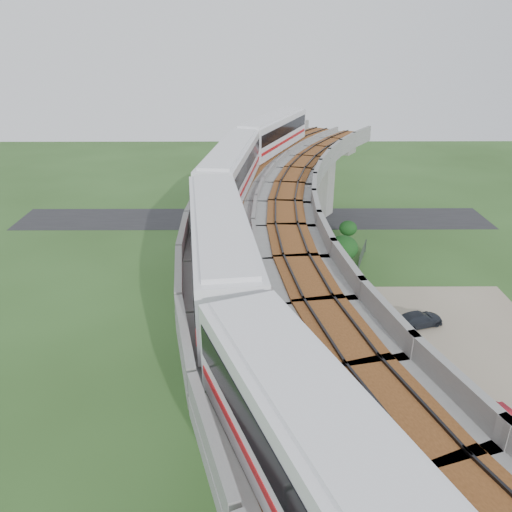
% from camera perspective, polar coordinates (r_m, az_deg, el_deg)
% --- Properties ---
extents(ground, '(160.00, 160.00, 0.00)m').
position_cam_1_polar(ground, '(37.69, -0.23, -11.45)').
color(ground, '#2B491D').
rests_on(ground, ground).
extents(dirt_lot, '(18.00, 26.00, 0.04)m').
position_cam_1_polar(dirt_lot, '(38.71, 21.51, -12.30)').
color(dirt_lot, gray).
rests_on(dirt_lot, ground).
extents(asphalt_road, '(60.00, 8.00, 0.03)m').
position_cam_1_polar(asphalt_road, '(64.48, -0.30, 4.29)').
color(asphalt_road, '#232326').
rests_on(asphalt_road, ground).
extents(viaduct, '(19.58, 73.98, 11.40)m').
position_cam_1_polar(viaduct, '(33.46, 6.34, 1.35)').
color(viaduct, '#99968E').
rests_on(viaduct, ground).
extents(metro_train, '(11.12, 61.34, 3.64)m').
position_cam_1_polar(metro_train, '(31.31, 0.39, 6.24)').
color(metro_train, silver).
rests_on(metro_train, ground).
extents(fence, '(3.87, 38.73, 1.50)m').
position_cam_1_polar(fence, '(38.52, 14.67, -10.12)').
color(fence, '#2D382D').
rests_on(fence, ground).
extents(tree_0, '(1.99, 1.99, 2.73)m').
position_cam_1_polar(tree_0, '(56.98, 10.48, 3.13)').
color(tree_0, '#382314').
rests_on(tree_0, ground).
extents(tree_1, '(2.93, 2.93, 3.75)m').
position_cam_1_polar(tree_1, '(49.99, 9.93, 0.90)').
color(tree_1, '#382314').
rests_on(tree_1, ground).
extents(tree_2, '(2.07, 2.07, 3.22)m').
position_cam_1_polar(tree_2, '(44.36, 9.53, -2.43)').
color(tree_2, '#382314').
rests_on(tree_2, ground).
extents(tree_3, '(2.12, 2.12, 3.19)m').
position_cam_1_polar(tree_3, '(39.02, 9.16, -6.45)').
color(tree_3, '#382314').
rests_on(tree_3, ground).
extents(tree_4, '(2.43, 2.43, 2.81)m').
position_cam_1_polar(tree_4, '(34.20, 12.15, -12.62)').
color(tree_4, '#382314').
rests_on(tree_4, ground).
extents(tree_5, '(2.95, 2.95, 3.76)m').
position_cam_1_polar(tree_5, '(27.97, 17.80, -21.37)').
color(tree_5, '#382314').
rests_on(tree_5, ground).
extents(car_white, '(3.67, 4.14, 1.35)m').
position_cam_1_polar(car_white, '(32.68, 21.62, -18.44)').
color(car_white, silver).
rests_on(car_white, dirt_lot).
extents(car_red, '(3.28, 2.16, 1.02)m').
position_cam_1_polar(car_red, '(35.05, 25.15, -16.21)').
color(car_red, '#A90F1B').
rests_on(car_red, dirt_lot).
extents(car_dark, '(4.45, 2.94, 1.20)m').
position_cam_1_polar(car_dark, '(42.99, 18.09, -6.87)').
color(car_dark, black).
rests_on(car_dark, dirt_lot).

